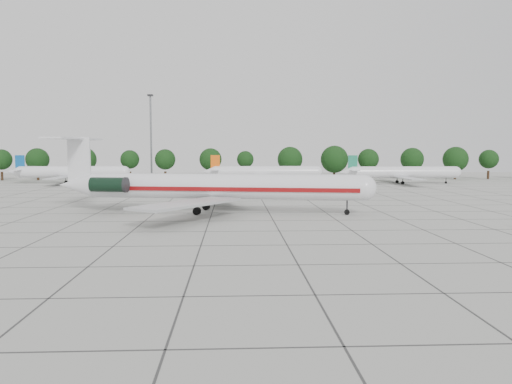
% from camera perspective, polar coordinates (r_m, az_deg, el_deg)
% --- Properties ---
extents(ground, '(260.00, 260.00, 0.00)m').
position_cam_1_polar(ground, '(62.37, 2.00, -3.29)').
color(ground, '#A5A69F').
rests_on(ground, ground).
extents(apron_joints, '(170.00, 170.00, 0.02)m').
position_cam_1_polar(apron_joints, '(77.21, 1.11, -1.71)').
color(apron_joints, '#383838').
rests_on(apron_joints, ground).
extents(main_airliner, '(45.01, 35.14, 10.64)m').
position_cam_1_polar(main_airliner, '(70.30, -5.72, 0.69)').
color(main_airliner, silver).
rests_on(main_airliner, ground).
extents(bg_airliner_b, '(28.24, 27.20, 7.40)m').
position_cam_1_polar(bg_airliner_b, '(140.38, -20.34, 2.14)').
color(bg_airliner_b, silver).
rests_on(bg_airliner_b, ground).
extents(bg_airliner_c, '(28.24, 27.20, 7.40)m').
position_cam_1_polar(bg_airliner_c, '(132.31, 1.08, 2.30)').
color(bg_airliner_c, silver).
rests_on(bg_airliner_c, ground).
extents(bg_airliner_d, '(28.24, 27.20, 7.40)m').
position_cam_1_polar(bg_airliner_d, '(134.86, 16.46, 2.15)').
color(bg_airliner_d, silver).
rests_on(bg_airliner_d, ground).
extents(tree_line, '(249.86, 8.44, 10.22)m').
position_cam_1_polar(tree_line, '(146.72, -5.22, 3.73)').
color(tree_line, '#332114').
rests_on(tree_line, ground).
extents(floodlight_mast, '(1.60, 1.60, 25.45)m').
position_cam_1_polar(floodlight_mast, '(155.66, -11.92, 6.77)').
color(floodlight_mast, slate).
rests_on(floodlight_mast, ground).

